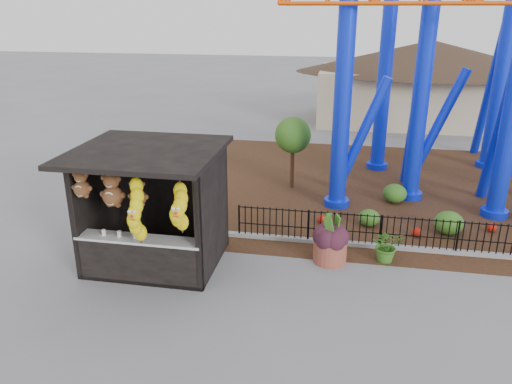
% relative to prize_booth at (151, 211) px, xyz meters
% --- Properties ---
extents(ground, '(120.00, 120.00, 0.00)m').
position_rel_prize_booth_xyz_m(ground, '(2.99, -0.91, -1.53)').
color(ground, slate).
rests_on(ground, ground).
extents(mulch_bed, '(18.00, 12.00, 0.02)m').
position_rel_prize_booth_xyz_m(mulch_bed, '(6.99, 7.09, -1.52)').
color(mulch_bed, '#331E11').
rests_on(mulch_bed, ground).
extents(curb, '(18.00, 0.18, 0.12)m').
position_rel_prize_booth_xyz_m(curb, '(6.99, 2.09, -1.47)').
color(curb, gray).
rests_on(curb, ground).
extents(prize_booth, '(3.50, 3.40, 3.12)m').
position_rel_prize_booth_xyz_m(prize_booth, '(0.00, 0.00, 0.00)').
color(prize_booth, black).
rests_on(prize_booth, ground).
extents(picket_fence, '(12.20, 0.06, 1.00)m').
position_rel_prize_booth_xyz_m(picket_fence, '(7.89, 2.09, -1.03)').
color(picket_fence, black).
rests_on(picket_fence, ground).
extents(roller_coaster, '(11.00, 6.37, 10.82)m').
position_rel_prize_booth_xyz_m(roller_coaster, '(8.11, 7.32, 4.92)').
color(roller_coaster, '#0D27ED').
rests_on(roller_coaster, ground).
extents(terracotta_planter, '(1.04, 1.04, 0.59)m').
position_rel_prize_booth_xyz_m(terracotta_planter, '(4.45, 1.07, -1.23)').
color(terracotta_planter, brown).
rests_on(terracotta_planter, ground).
extents(planter_foliage, '(0.70, 0.70, 0.64)m').
position_rel_prize_booth_xyz_m(planter_foliage, '(4.45, 1.07, -0.62)').
color(planter_foliage, '#331420').
rests_on(planter_foliage, terracotta_planter).
extents(potted_plant, '(0.89, 0.79, 0.91)m').
position_rel_prize_booth_xyz_m(potted_plant, '(5.91, 1.36, -1.07)').
color(potted_plant, '#2E581A').
rests_on(potted_plant, ground).
extents(landscaping, '(7.76, 3.25, 0.68)m').
position_rel_prize_booth_xyz_m(landscaping, '(7.90, 4.39, -1.22)').
color(landscaping, '#2F5B1B').
rests_on(landscaping, mulch_bed).
extents(pavilion, '(15.00, 15.00, 4.80)m').
position_rel_prize_booth_xyz_m(pavilion, '(8.99, 19.09, 1.54)').
color(pavilion, '#BFAD8C').
rests_on(pavilion, ground).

